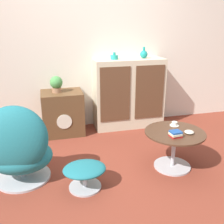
% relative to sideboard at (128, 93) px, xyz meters
% --- Properties ---
extents(ground_plane, '(12.00, 12.00, 0.00)m').
position_rel_sideboard_xyz_m(ground_plane, '(-0.55, -1.35, -0.53)').
color(ground_plane, brown).
extents(wall_back, '(6.40, 0.06, 2.60)m').
position_rel_sideboard_xyz_m(wall_back, '(-0.55, 0.23, 0.77)').
color(wall_back, silver).
rests_on(wall_back, ground_plane).
extents(sideboard, '(1.06, 0.41, 1.06)m').
position_rel_sideboard_xyz_m(sideboard, '(0.00, 0.00, 0.00)').
color(sideboard, beige).
rests_on(sideboard, ground_plane).
extents(tv_console, '(0.59, 0.48, 0.63)m').
position_rel_sideboard_xyz_m(tv_console, '(-1.02, -0.04, -0.22)').
color(tv_console, brown).
rests_on(tv_console, ground_plane).
extents(egg_chair, '(0.76, 0.72, 0.87)m').
position_rel_sideboard_xyz_m(egg_chair, '(-1.55, -1.20, -0.15)').
color(egg_chair, '#B7B7BC').
rests_on(egg_chair, ground_plane).
extents(ottoman, '(0.43, 0.37, 0.26)m').
position_rel_sideboard_xyz_m(ottoman, '(-0.93, -1.48, -0.35)').
color(ottoman, '#B7B7BC').
rests_on(ottoman, ground_plane).
extents(coffee_table, '(0.67, 0.67, 0.44)m').
position_rel_sideboard_xyz_m(coffee_table, '(0.11, -1.33, -0.23)').
color(coffee_table, '#B7B7BC').
rests_on(coffee_table, ground_plane).
extents(vase_leftmost, '(0.11, 0.11, 0.10)m').
position_rel_sideboard_xyz_m(vase_leftmost, '(-0.23, 0.00, 0.56)').
color(vase_leftmost, teal).
rests_on(vase_leftmost, sideboard).
extents(vase_inner_left, '(0.11, 0.11, 0.17)m').
position_rel_sideboard_xyz_m(vase_inner_left, '(0.23, 0.00, 0.59)').
color(vase_inner_left, teal).
rests_on(vase_inner_left, sideboard).
extents(potted_plant, '(0.18, 0.18, 0.23)m').
position_rel_sideboard_xyz_m(potted_plant, '(-1.08, -0.04, 0.23)').
color(potted_plant, '#996B4C').
rests_on(potted_plant, tv_console).
extents(teacup, '(0.11, 0.11, 0.05)m').
position_rel_sideboard_xyz_m(teacup, '(0.19, -1.17, -0.07)').
color(teacup, silver).
rests_on(teacup, coffee_table).
extents(book_stack, '(0.13, 0.12, 0.06)m').
position_rel_sideboard_xyz_m(book_stack, '(0.05, -1.45, -0.06)').
color(book_stack, red).
rests_on(book_stack, coffee_table).
extents(bowl, '(0.10, 0.10, 0.04)m').
position_rel_sideboard_xyz_m(bowl, '(0.24, -1.41, -0.07)').
color(bowl, beige).
rests_on(bowl, coffee_table).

